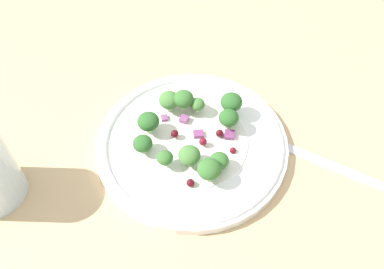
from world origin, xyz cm
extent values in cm
cube|color=tan|center=(0.00, 0.00, -1.00)|extent=(180.00, 180.00, 2.00)
cylinder|color=white|center=(-1.93, -1.76, 0.60)|extent=(24.41, 24.41, 1.20)
torus|color=white|center=(-1.93, -1.76, 1.20)|extent=(23.46, 23.46, 1.00)
cylinder|color=white|center=(-1.93, -1.76, 1.30)|extent=(14.16, 14.16, 0.20)
cylinder|color=#8EB77A|center=(-3.94, 2.74, 2.20)|extent=(0.74, 0.74, 0.74)
ellipsoid|color=#386B2D|center=(-3.94, 2.74, 3.08)|extent=(1.97, 1.97, 1.48)
cylinder|color=#ADD18E|center=(1.79, 2.55, 2.18)|extent=(1.04, 1.04, 1.04)
ellipsoid|color=#2D6028|center=(1.79, 2.55, 3.43)|extent=(2.78, 2.78, 2.09)
cylinder|color=#ADD18E|center=(3.17, -2.95, 2.46)|extent=(1.01, 1.01, 1.01)
ellipsoid|color=#386B2D|center=(3.17, -2.95, 3.67)|extent=(2.68, 2.68, 2.01)
cylinder|color=#9EC684|center=(-6.90, -2.98, 1.75)|extent=(0.87, 0.87, 0.87)
ellipsoid|color=#386B2D|center=(-6.90, -2.98, 2.80)|extent=(2.32, 2.32, 1.74)
cylinder|color=#ADD18E|center=(-0.82, 4.36, 1.94)|extent=(0.91, 0.91, 0.91)
ellipsoid|color=#2D6028|center=(-0.82, 4.36, 3.02)|extent=(2.41, 2.41, 1.81)
cylinder|color=#9EC684|center=(-0.27, -8.32, 2.39)|extent=(1.07, 1.07, 1.07)
ellipsoid|color=#2D6028|center=(-0.27, -8.32, 3.67)|extent=(2.86, 2.86, 2.14)
cylinder|color=#ADD18E|center=(4.11, -1.31, 2.04)|extent=(1.03, 1.03, 1.03)
ellipsoid|color=#477A38|center=(4.11, -1.31, 3.28)|extent=(2.75, 2.75, 2.06)
cylinder|color=#ADD18E|center=(-2.05, -6.84, 2.33)|extent=(0.96, 0.96, 0.96)
ellipsoid|color=#2D6028|center=(-2.05, -6.84, 3.48)|extent=(2.56, 2.56, 1.92)
cylinder|color=#9EC684|center=(-4.92, 0.38, 1.99)|extent=(1.00, 1.00, 1.00)
ellipsoid|color=#477A38|center=(-4.92, 0.38, 3.19)|extent=(2.67, 2.67, 2.00)
cylinder|color=#ADD18E|center=(2.05, -4.41, 2.16)|extent=(0.75, 0.75, 0.75)
ellipsoid|color=#477A38|center=(2.05, -4.41, 3.05)|extent=(1.99, 1.99, 1.49)
cylinder|color=#ADD18E|center=(-7.81, -1.16, 2.20)|extent=(1.05, 1.05, 1.05)
ellipsoid|color=#386B2D|center=(-7.81, -1.16, 3.46)|extent=(2.81, 2.81, 2.11)
sphere|color=maroon|center=(3.24, -4.35, 2.19)|extent=(0.92, 0.92, 0.92)
sphere|color=maroon|center=(-5.63, -5.63, 1.64)|extent=(0.82, 0.82, 0.82)
sphere|color=maroon|center=(-3.15, -2.69, 2.17)|extent=(0.99, 0.99, 0.99)
sphere|color=#4C0A14|center=(-7.68, 1.17, 1.86)|extent=(0.94, 0.94, 0.94)
sphere|color=#4C0A14|center=(-2.76, -5.24, 1.98)|extent=(0.97, 0.97, 0.97)
sphere|color=#4C0A14|center=(-0.52, -0.16, 2.18)|extent=(0.99, 0.99, 0.99)
cube|color=#934C84|center=(2.88, 0.17, 1.58)|extent=(1.11, 1.04, 0.44)
cube|color=#843D75|center=(-3.33, -6.37, 1.78)|extent=(1.74, 1.75, 0.49)
cube|color=#934C84|center=(1.45, -2.21, 1.82)|extent=(1.46, 1.46, 0.57)
cube|color=#843D75|center=(-1.46, -2.89, 1.58)|extent=(1.42, 1.55, 0.57)
cube|color=silver|center=(-12.94, -16.89, 0.25)|extent=(12.80, 9.84, 0.50)
cube|color=silver|center=(-5.44, -11.39, 0.25)|extent=(4.32, 4.06, 0.50)
camera|label=1|loc=(-30.09, 11.59, 43.46)|focal=38.61mm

